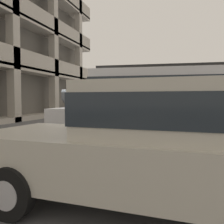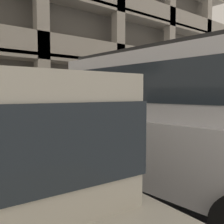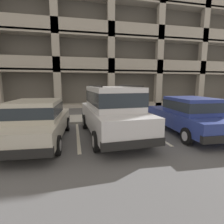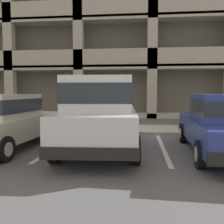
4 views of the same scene
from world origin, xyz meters
TOP-DOWN VIEW (x-y plane):
  - ground_plane at (0.00, 0.00)m, footprint 80.00×80.00m
  - sidewalk at (0.00, 1.30)m, footprint 40.00×2.20m
  - parking_stall_lines at (1.54, -1.40)m, footprint 12.46×4.80m
  - silver_suv at (-0.19, -2.18)m, footprint 2.20×4.88m
  - red_sedan at (-2.91, -2.40)m, footprint 2.04×4.59m
  - dark_hatchback at (3.01, -2.49)m, footprint 1.97×4.55m
  - parking_meter_near at (0.23, 0.35)m, footprint 0.35×0.12m
  - parking_garage at (1.62, 11.76)m, footprint 32.00×10.00m
  - fire_hydrant at (4.07, 0.65)m, footprint 0.30×0.30m

SIDE VIEW (x-z plane):
  - ground_plane at x=0.00m, z-range -0.10..0.00m
  - parking_stall_lines at x=1.54m, z-range 0.00..0.01m
  - sidewalk at x=0.00m, z-range 0.00..0.12m
  - fire_hydrant at x=4.07m, z-range 0.11..0.81m
  - red_sedan at x=-2.91m, z-range 0.05..1.59m
  - dark_hatchback at x=3.01m, z-range 0.05..1.59m
  - silver_suv at x=-0.19m, z-range 0.07..2.11m
  - parking_meter_near at x=0.23m, z-range 0.48..1.95m
  - parking_garage at x=1.62m, z-range -0.59..18.66m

